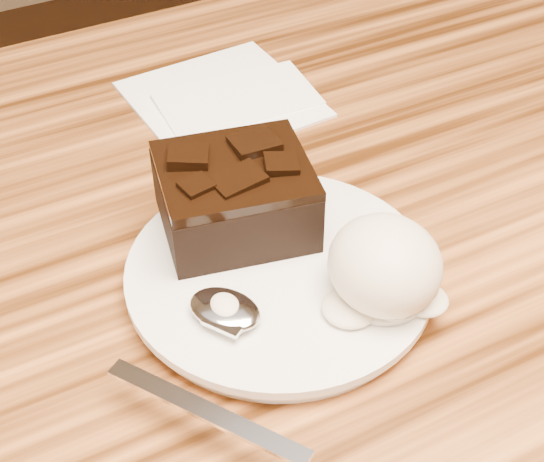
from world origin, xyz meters
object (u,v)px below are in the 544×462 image
plate (279,277)px  spoon (225,311)px  brownie (235,200)px  ice_cream_scoop (385,265)px  napkin (222,98)px

plate → spoon: 0.05m
plate → spoon: size_ratio=1.09×
plate → brownie: size_ratio=2.06×
plate → brownie: 0.06m
plate → ice_cream_scoop: bearing=-47.5°
napkin → plate: bearing=-105.8°
ice_cream_scoop → napkin: ice_cream_scoop is taller
spoon → brownie: bearing=26.6°
ice_cream_scoop → napkin: size_ratio=0.52×
ice_cream_scoop → spoon: (-0.09, 0.03, -0.02)m
spoon → napkin: size_ratio=1.30×
brownie → ice_cream_scoop: 0.11m
ice_cream_scoop → spoon: 0.10m
plate → napkin: size_ratio=1.41×
plate → brownie: bearing=97.5°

